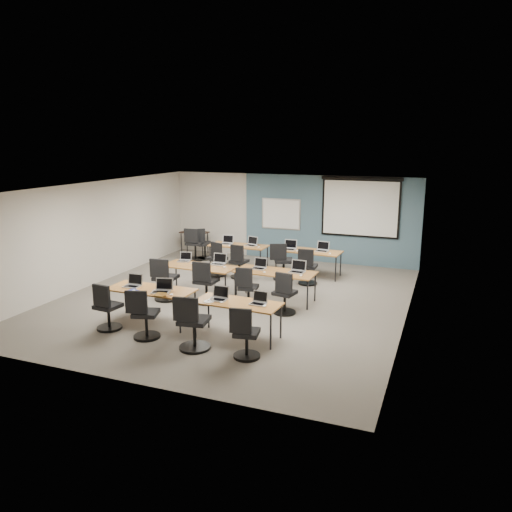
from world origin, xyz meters
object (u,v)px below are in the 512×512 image
at_px(task_chair_9, 239,264).
at_px(task_chair_0, 107,311).
at_px(laptop_11, 322,249).
at_px(spare_chair_b, 194,247).
at_px(training_table_front_left, 151,291).
at_px(training_table_back_left, 239,247).
at_px(task_chair_7, 284,297).
at_px(laptop_7, 298,269).
at_px(task_chair_4, 165,283).
at_px(utility_table, 194,235).
at_px(task_chair_11, 307,270).
at_px(laptop_0, 133,283).
at_px(task_chair_2, 192,327).
at_px(training_table_back_right, 309,252).
at_px(task_chair_10, 282,265).
at_px(laptop_1, 162,289).
at_px(task_chair_8, 217,262).
at_px(training_table_mid_right, 275,273).
at_px(laptop_10, 290,247).
at_px(laptop_8, 227,242).
at_px(task_chair_5, 205,286).
at_px(laptop_9, 252,243).
at_px(laptop_4, 184,259).
at_px(training_table_mid_left, 199,268).
at_px(whiteboard, 281,214).
at_px(laptop_6, 259,266).
at_px(training_table_front_right, 238,305).
at_px(laptop_3, 259,301).
at_px(task_chair_1, 144,318).
at_px(projector_screen, 360,204).
at_px(task_chair_6, 247,291).
at_px(laptop_5, 219,262).
at_px(task_chair_3, 245,337).

bearing_deg(task_chair_9, task_chair_0, -94.65).
bearing_deg(laptop_11, spare_chair_b, 179.44).
height_order(training_table_front_left, training_table_back_left, same).
bearing_deg(task_chair_7, laptop_7, 99.87).
xyz_separation_m(task_chair_4, utility_table, (-1.71, 4.70, 0.22)).
distance_m(task_chair_11, spare_chair_b, 4.30).
bearing_deg(spare_chair_b, laptop_0, -79.32).
height_order(task_chair_2, spare_chair_b, task_chair_2).
xyz_separation_m(training_table_back_right, task_chair_10, (-0.55, -0.67, -0.26)).
relative_size(laptop_1, task_chair_8, 0.36).
height_order(training_table_mid_right, laptop_10, laptop_10).
xyz_separation_m(laptop_8, task_chair_11, (2.72, -0.85, -0.39)).
distance_m(laptop_8, task_chair_11, 2.87).
xyz_separation_m(task_chair_5, utility_table, (-2.72, 4.55, 0.23)).
xyz_separation_m(training_table_mid_right, laptop_8, (-2.38, 2.47, 0.11)).
bearing_deg(task_chair_7, utility_table, 146.09).
bearing_deg(training_table_back_right, laptop_9, -178.21).
distance_m(task_chair_0, laptop_4, 3.12).
height_order(task_chair_9, utility_table, task_chair_9).
bearing_deg(training_table_mid_left, training_table_front_left, -88.23).
distance_m(whiteboard, laptop_10, 2.08).
bearing_deg(laptop_6, training_table_front_right, -76.38).
bearing_deg(task_chair_4, task_chair_5, 3.26).
distance_m(task_chair_4, task_chair_10, 3.41).
bearing_deg(laptop_3, training_table_back_right, 97.92).
height_order(training_table_front_right, laptop_10, laptop_10).
height_order(laptop_8, laptop_10, laptop_10).
xyz_separation_m(whiteboard, task_chair_9, (-0.33, -2.67, -1.05)).
bearing_deg(task_chair_1, training_table_front_right, 4.86).
relative_size(training_table_front_left, training_table_back_left, 1.08).
relative_size(projector_screen, task_chair_8, 2.42).
distance_m(task_chair_4, task_chair_8, 2.45).
relative_size(task_chair_2, task_chair_8, 1.06).
bearing_deg(laptop_7, utility_table, 145.57).
xyz_separation_m(laptop_8, laptop_11, (2.88, 0.09, 0.00)).
bearing_deg(laptop_1, task_chair_10, 57.79).
height_order(task_chair_6, laptop_11, laptop_11).
height_order(training_table_mid_left, task_chair_8, task_chair_8).
bearing_deg(laptop_1, laptop_4, 93.16).
bearing_deg(laptop_6, task_chair_11, 64.39).
xyz_separation_m(laptop_0, laptop_6, (1.96, 2.37, -0.00)).
xyz_separation_m(training_table_back_right, laptop_0, (-2.53, -4.74, 0.11)).
bearing_deg(laptop_5, task_chair_2, -74.69).
bearing_deg(training_table_back_left, task_chair_10, -22.54).
bearing_deg(laptop_9, projector_screen, 46.22).
height_order(training_table_mid_right, laptop_9, laptop_9).
bearing_deg(task_chair_3, task_chair_8, 110.62).
bearing_deg(laptop_5, laptop_8, 107.34).
xyz_separation_m(training_table_mid_left, laptop_11, (2.42, 2.74, 0.11)).
bearing_deg(task_chair_6, laptop_4, 150.10).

